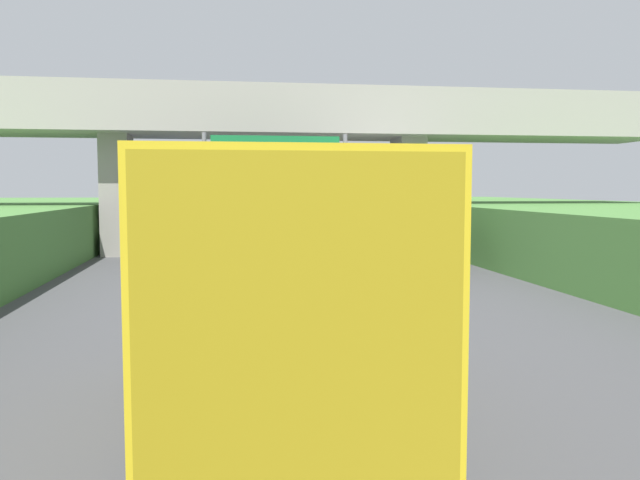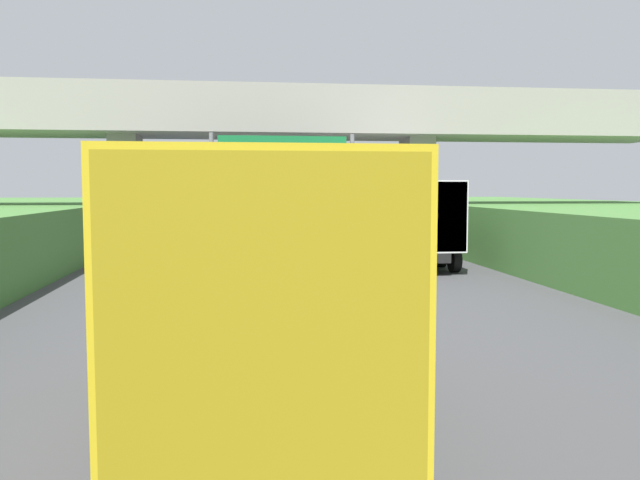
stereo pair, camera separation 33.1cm
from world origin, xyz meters
The scene contains 7 objects.
lane_centre_stripe centered at (0.00, 30.97, 0.00)m, with size 0.20×101.94×0.01m, color white.
overpass_bridge centered at (0.00, 38.71, 5.94)m, with size 40.00×4.80×7.87m.
overhead_highway_sign centered at (0.00, 33.37, 3.96)m, with size 5.88×0.18×5.37m.
truck_yellow centered at (-1.61, 14.72, 1.93)m, with size 2.44×7.30×3.44m.
truck_orange centered at (5.23, 50.61, 1.93)m, with size 2.44×7.30×3.44m.
truck_white centered at (5.18, 32.67, 1.93)m, with size 2.44×7.30×3.44m.
truck_blue centered at (-5.18, 44.18, 1.93)m, with size 2.44×7.30×3.44m.
Camera 2 is at (-1.79, 7.07, 3.14)m, focal length 36.28 mm.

